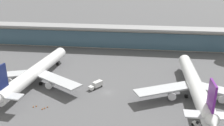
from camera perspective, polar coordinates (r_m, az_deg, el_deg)
The scene contains 11 objects.
ground_plane at distance 110.80m, azimuth -0.99°, elevation -6.86°, with size 1200.00×1200.00×0.00m, color #515154.
airliner_left_stand at distance 122.97m, azimuth -17.45°, elevation -2.02°, with size 52.13×68.09×18.12m.
airliner_centre_stand at distance 110.90m, azimuth 18.68°, elevation -4.74°, with size 52.37×67.88×18.12m.
service_truck_near_nose_white at distance 93.64m, azimuth 19.01°, elevation -13.26°, with size 3.12×3.30×2.05m.
service_truck_mid_apron_white at distance 114.25m, azimuth -3.65°, elevation -5.04°, with size 6.19×7.24×3.10m.
terminal_building at distance 170.86m, azimuth 2.20°, elevation 6.12°, with size 195.96×12.80×15.20m.
safety_cone_alpha at distance 104.56m, azimuth -17.80°, elevation -9.61°, with size 0.62×0.62×0.70m.
safety_cone_bravo at distance 102.93m, azimuth -14.77°, elevation -9.78°, with size 0.62×0.62×0.70m.
safety_cone_charlie at distance 102.37m, azimuth -15.42°, elevation -10.03°, with size 0.62×0.62×0.70m.
safety_cone_delta at distance 102.10m, azimuth -15.91°, elevation -10.18°, with size 0.62×0.62×0.70m.
safety_cone_echo at distance 104.68m, azimuth -17.20°, elevation -9.50°, with size 0.62×0.62×0.70m.
Camera 1 is at (14.08, -96.88, 51.91)m, focal length 39.35 mm.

